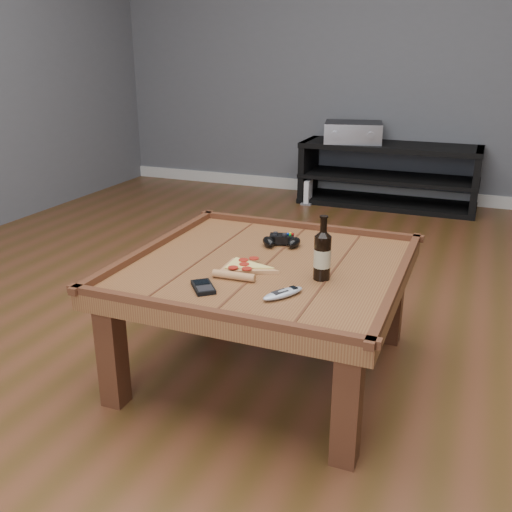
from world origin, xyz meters
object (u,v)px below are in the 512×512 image
at_px(beer_bottle, 322,254).
at_px(remote_control, 283,293).
at_px(media_console, 388,176).
at_px(coffee_table, 267,278).
at_px(smartphone, 203,287).
at_px(av_receiver, 353,132).
at_px(game_controller, 282,241).
at_px(game_console, 308,193).
at_px(pizza_slice, 243,268).

distance_m(beer_bottle, remote_control, 0.22).
bearing_deg(media_console, coffee_table, -90.00).
relative_size(beer_bottle, smartphone, 1.76).
bearing_deg(av_receiver, beer_bottle, -91.73).
bearing_deg(game_controller, game_console, 87.54).
relative_size(coffee_table, game_controller, 6.13).
bearing_deg(game_controller, remote_control, -86.56).
height_order(game_controller, game_console, game_controller).
relative_size(smartphone, remote_control, 0.81).
bearing_deg(game_console, remote_control, -77.18).
bearing_deg(media_console, remote_control, -87.04).
bearing_deg(game_controller, pizza_slice, -113.18).
height_order(beer_bottle, game_console, beer_bottle).
height_order(coffee_table, av_receiver, av_receiver).
bearing_deg(beer_bottle, smartphone, -145.47).
relative_size(media_console, remote_control, 8.71).
xyz_separation_m(game_controller, smartphone, (-0.09, -0.52, -0.01)).
relative_size(media_console, game_console, 7.16).
bearing_deg(coffee_table, beer_bottle, -16.40).
xyz_separation_m(smartphone, remote_control, (0.27, 0.04, 0.00)).
distance_m(pizza_slice, av_receiver, 2.86).
relative_size(coffee_table, smartphone, 7.91).
bearing_deg(media_console, smartphone, -92.11).
bearing_deg(coffee_table, game_controller, 95.06).
height_order(media_console, smartphone, media_console).
height_order(coffee_table, pizza_slice, pizza_slice).
relative_size(media_console, game_controller, 8.33).
height_order(media_console, game_console, media_console).
height_order(beer_bottle, pizza_slice, beer_bottle).
bearing_deg(smartphone, coffee_table, 30.29).
relative_size(remote_control, av_receiver, 0.31).
distance_m(coffee_table, game_console, 2.65).
bearing_deg(coffee_table, pizza_slice, -119.13).
relative_size(pizza_slice, av_receiver, 0.55).
relative_size(game_controller, smartphone, 1.29).
bearing_deg(pizza_slice, smartphone, -108.35).
relative_size(coffee_table, remote_control, 6.40).
bearing_deg(game_console, smartphone, -82.50).
bearing_deg(av_receiver, coffee_table, -96.16).
distance_m(pizza_slice, remote_control, 0.27).
xyz_separation_m(coffee_table, pizza_slice, (-0.06, -0.10, 0.07)).
height_order(pizza_slice, remote_control, pizza_slice).
height_order(game_controller, smartphone, game_controller).
bearing_deg(game_controller, beer_bottle, -65.47).
height_order(coffee_table, game_controller, game_controller).
xyz_separation_m(beer_bottle, game_console, (-0.84, 2.63, -0.45)).
height_order(smartphone, av_receiver, av_receiver).
relative_size(beer_bottle, game_console, 1.17).
bearing_deg(smartphone, pizza_slice, 35.05).
distance_m(coffee_table, media_console, 2.75).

